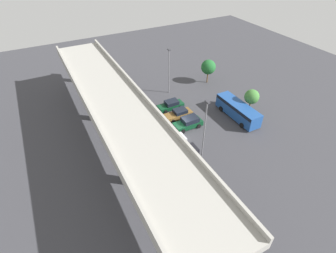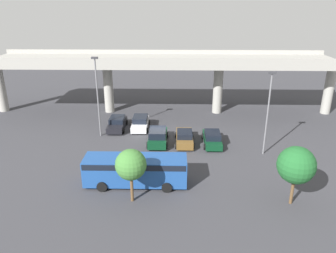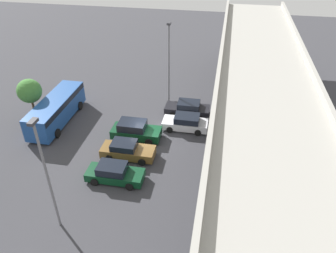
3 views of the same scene
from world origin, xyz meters
TOP-DOWN VIEW (x-y plane):
  - ground_plane at (0.00, 0.00)m, footprint 96.98×96.98m
  - highway_overpass at (0.00, 9.71)m, footprint 46.53×7.37m
  - parked_car_0 at (-5.39, 3.19)m, footprint 2.12×4.66m
  - parked_car_1 at (-2.58, 3.37)m, footprint 2.12×4.43m
  - parked_car_2 at (-0.20, -1.10)m, footprint 2.21×4.62m
  - parked_car_3 at (2.74, -1.02)m, footprint 2.04×4.66m
  - parked_car_4 at (5.77, -1.19)m, footprint 2.02×4.57m
  - shuttle_bus at (-1.63, -9.65)m, footprint 8.65×2.71m
  - lamp_post_near_aisle at (10.79, -3.48)m, footprint 0.70×0.35m
  - lamp_post_mid_lot at (-6.96, 0.90)m, footprint 0.70×0.35m
  - tree_front_left at (-1.64, -12.18)m, footprint 2.40×2.40m
  - tree_front_centre at (10.75, -12.23)m, footprint 2.86×2.86m

SIDE VIEW (x-z plane):
  - ground_plane at x=0.00m, z-range 0.00..0.00m
  - parked_car_0 at x=-5.39m, z-range -0.05..1.42m
  - parked_car_4 at x=5.77m, z-range -0.05..1.43m
  - parked_car_3 at x=2.74m, z-range -0.05..1.46m
  - parked_car_1 at x=-2.58m, z-range -0.04..1.47m
  - parked_car_2 at x=-0.20m, z-range -0.05..1.68m
  - shuttle_bus at x=-1.63m, z-range 0.25..2.75m
  - tree_front_left at x=-1.64m, z-range 0.98..5.40m
  - tree_front_centre at x=10.75m, z-range 0.95..5.73m
  - lamp_post_near_aisle at x=10.79m, z-range 0.70..9.21m
  - lamp_post_mid_lot at x=-6.96m, z-range 0.71..9.83m
  - highway_overpass at x=0.00m, z-range 2.63..10.75m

